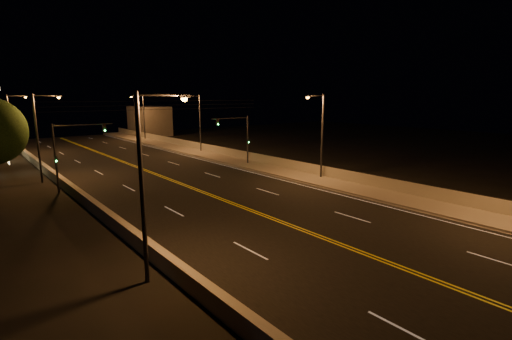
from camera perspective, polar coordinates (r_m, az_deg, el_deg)
ground at (r=18.62m, az=33.26°, el=-16.97°), size 160.00×160.00×0.00m
road at (r=30.36m, az=-5.33°, el=-4.50°), size 18.00×120.00×0.02m
sidewalk at (r=37.20m, az=8.63°, el=-1.41°), size 3.60×120.00×0.30m
curb at (r=35.89m, az=6.61°, el=-1.95°), size 0.14×120.00×0.15m
parapet_wall at (r=38.28m, az=10.33°, el=-0.12°), size 0.30×120.00×1.00m
jersey_barrier at (r=26.55m, az=-21.98°, el=-6.63°), size 0.45×120.00×0.90m
distant_building_right at (r=83.65m, az=-16.08°, el=7.28°), size 6.00×10.00×6.09m
parapet_rail at (r=38.18m, az=10.36°, el=0.66°), size 0.06×120.00×0.06m
lane_markings at (r=30.30m, az=-5.26°, el=-4.51°), size 17.32×116.00×0.00m
streetlight_1 at (r=36.83m, az=9.87°, el=5.95°), size 2.55×0.28×8.46m
streetlight_2 at (r=55.06m, az=-8.88°, el=7.69°), size 2.55×0.28×8.46m
streetlight_3 at (r=73.65m, az=-17.09°, el=8.21°), size 2.55×0.28×8.46m
streetlight_4 at (r=16.69m, az=-16.33°, el=-0.65°), size 2.55×0.28×8.46m
streetlight_5 at (r=41.04m, az=-30.27°, el=5.12°), size 2.55×0.28×8.46m
streetlight_6 at (r=61.73m, az=-33.37°, el=6.36°), size 2.55×0.28×8.46m
traffic_signal_right at (r=43.96m, az=-2.35°, el=5.45°), size 5.11×0.31×5.97m
traffic_signal_left at (r=36.13m, az=-27.00°, el=2.96°), size 5.11×0.31×5.97m
overhead_wires at (r=37.53m, az=-13.74°, el=9.68°), size 22.00×0.03×0.83m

